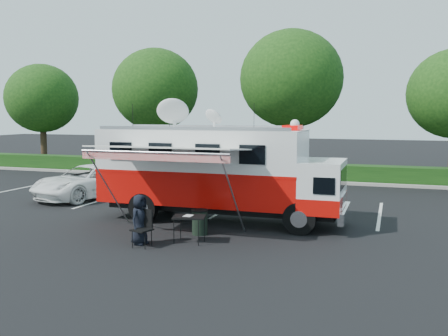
{
  "coord_description": "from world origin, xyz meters",
  "views": [
    {
      "loc": [
        5.89,
        -16.83,
        3.93
      ],
      "look_at": [
        0.0,
        0.5,
        1.9
      ],
      "focal_mm": 40.0,
      "sensor_mm": 36.0,
      "label": 1
    }
  ],
  "objects_px": {
    "folding_table": "(189,218)",
    "command_truck": "(218,171)",
    "white_suv": "(89,197)",
    "trash_bin": "(200,222)"
  },
  "relations": [
    {
      "from": "folding_table",
      "to": "command_truck",
      "type": "bearing_deg",
      "value": 93.53
    },
    {
      "from": "white_suv",
      "to": "trash_bin",
      "type": "bearing_deg",
      "value": -17.46
    },
    {
      "from": "folding_table",
      "to": "white_suv",
      "type": "bearing_deg",
      "value": 141.67
    },
    {
      "from": "command_truck",
      "to": "white_suv",
      "type": "distance_m",
      "value": 8.15
    },
    {
      "from": "white_suv",
      "to": "trash_bin",
      "type": "xyz_separation_m",
      "value": [
        7.53,
        -4.95,
        0.41
      ]
    },
    {
      "from": "trash_bin",
      "to": "command_truck",
      "type": "bearing_deg",
      "value": 93.38
    },
    {
      "from": "command_truck",
      "to": "folding_table",
      "type": "relative_size",
      "value": 8.05
    },
    {
      "from": "command_truck",
      "to": "trash_bin",
      "type": "relative_size",
      "value": 10.94
    },
    {
      "from": "folding_table",
      "to": "trash_bin",
      "type": "xyz_separation_m",
      "value": [
        -0.07,
        1.06,
        -0.36
      ]
    },
    {
      "from": "command_truck",
      "to": "folding_table",
      "type": "bearing_deg",
      "value": -86.47
    }
  ]
}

